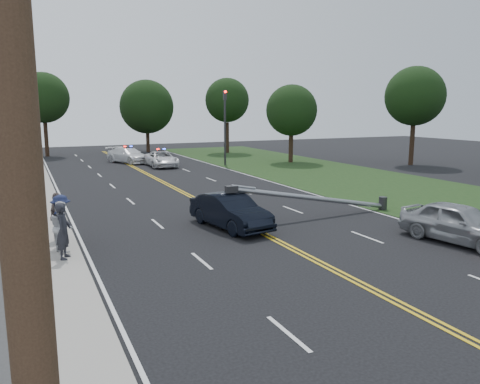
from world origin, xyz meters
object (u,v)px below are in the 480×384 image
utility_pole_near (17,154)px  waiting_sedan (459,223)px  utility_pole_mid (20,115)px  bystander_a (63,231)px  emergency_b (128,155)px  crashed_sedan (230,211)px  emergency_a (161,159)px  traffic_signal (225,121)px  utility_pole_far (20,112)px  bystander_c (61,220)px  fallen_streetlight (322,199)px  bystander_d (57,216)px  bystander_b (62,227)px

utility_pole_near → waiting_sedan: bearing=32.0°
utility_pole_mid → bystander_a: (1.10, -6.01, -3.96)m
utility_pole_mid → emergency_b: utility_pole_mid is taller
crashed_sedan → waiting_sedan: 9.57m
emergency_a → traffic_signal: bearing=-14.0°
utility_pole_near → utility_pole_far: bearing=90.0°
utility_pole_mid → emergency_b: bearing=68.3°
bystander_c → bystander_a: bearing=-169.9°
utility_pole_far → emergency_b: size_ratio=1.90×
traffic_signal → bystander_a: size_ratio=3.51×
fallen_streetlight → bystander_d: size_ratio=4.85×
emergency_b → bystander_a: size_ratio=2.62×
emergency_b → crashed_sedan: bearing=-116.9°
traffic_signal → utility_pole_mid: size_ratio=0.70×
utility_pole_near → emergency_b: (9.52, 43.93, -4.32)m
bystander_a → fallen_streetlight: bearing=-60.2°
utility_pole_mid → utility_pole_far: same height
crashed_sedan → bystander_d: size_ratio=2.45×
fallen_streetlight → waiting_sedan: 6.60m
emergency_a → bystander_d: (-10.60, -22.87, 0.38)m
fallen_streetlight → bystander_b: size_ratio=4.93×
traffic_signal → utility_pole_mid: 25.12m
fallen_streetlight → waiting_sedan: fallen_streetlight is taller
utility_pole_near → emergency_b: size_ratio=1.90×
traffic_signal → utility_pole_mid: bearing=-134.2°
utility_pole_near → crashed_sedan: bearing=62.4°
emergency_b → bystander_a: bystander_a is taller
utility_pole_near → emergency_a: utility_pole_near is taller
utility_pole_mid → utility_pole_far: (0.00, 22.00, 0.00)m
utility_pole_near → bystander_a: bearing=85.5°
bystander_c → emergency_b: bearing=-4.3°
waiting_sedan → emergency_a: waiting_sedan is taller
utility_pole_near → bystander_b: 15.46m
bystander_b → utility_pole_near: bearing=161.5°
traffic_signal → bystander_a: 29.24m
crashed_sedan → bystander_b: (-7.22, -1.01, 0.29)m
utility_pole_mid → bystander_c: bearing=-75.0°
traffic_signal → waiting_sedan: bearing=-93.6°
emergency_b → bystander_b: (-8.42, -29.04, 0.30)m
bystander_b → bystander_d: (-0.03, 1.76, 0.02)m
traffic_signal → fallen_streetlight: 22.62m
utility_pole_far → traffic_signal: bearing=-12.9°
fallen_streetlight → traffic_signal: bearing=79.4°
traffic_signal → fallen_streetlight: bearing=-100.6°
crashed_sedan → emergency_b: size_ratio=0.90×
bystander_c → utility_pole_far: bearing=14.7°
traffic_signal → bystander_b: bearing=-125.4°
bystander_a → bystander_d: bearing=21.1°
crashed_sedan → bystander_d: (-7.25, 0.74, 0.31)m
bystander_a → bystander_b: bearing=20.3°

